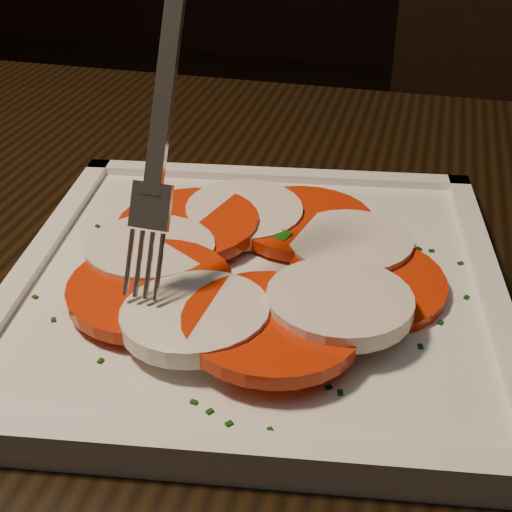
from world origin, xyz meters
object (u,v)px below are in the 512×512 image
object	(u,v)px
chair	(500,148)
plate	(256,287)
table	(269,407)
fork	(172,100)

from	to	relation	value
chair	plate	distance (m)	0.87
plate	chair	bearing A→B (deg)	77.32
table	chair	size ratio (longest dim) A/B	1.32
table	plate	size ratio (longest dim) A/B	4.17
plate	fork	bearing A→B (deg)	-167.46
chair	fork	bearing A→B (deg)	-98.70
table	plate	xyz separation A→B (m)	(-0.01, -0.01, 0.11)
table	fork	bearing A→B (deg)	-159.13
table	chair	bearing A→B (deg)	77.64
table	fork	xyz separation A→B (m)	(-0.05, -0.02, 0.22)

